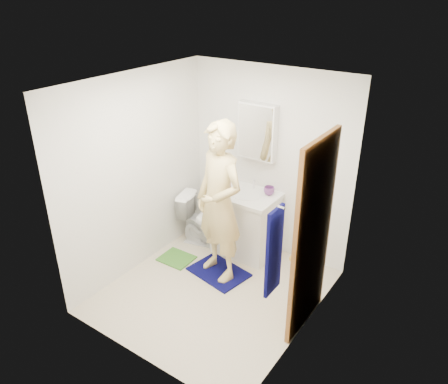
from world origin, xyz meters
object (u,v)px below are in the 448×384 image
Objects in this scene: vanity_cabinet at (246,225)px; man at (219,203)px; toilet at (205,220)px; toothbrush_cup at (269,191)px; medicine_cabinet at (258,131)px; soap_dispenser at (226,183)px; towel at (274,252)px.

man reaches higher than vanity_cabinet.
toothbrush_cup reaches higher than toilet.
toilet is 1.01m from toothbrush_cup.
soap_dispenser is (-0.26, -0.29, -0.65)m from medicine_cabinet.
towel is (1.18, -1.71, -0.35)m from medicine_cabinet.
vanity_cabinet is 4.06× the size of soap_dispenser.
towel is at bearing -55.39° from medicine_cabinet.
medicine_cabinet is at bearing 124.61° from towel.
vanity_cabinet is at bearing -90.00° from medicine_cabinet.
medicine_cabinet is 1.04m from man.
toothbrush_cup is at bearing -86.27° from toilet.
medicine_cabinet is 0.76m from soap_dispenser.
toilet is 0.37× the size of man.
toilet is at bearing -161.71° from toothbrush_cup.
medicine_cabinet is 1.41m from toilet.
soap_dispenser is 0.60m from man.
soap_dispenser is at bearing -164.91° from vanity_cabinet.
toothbrush_cup is at bearing 89.96° from man.
towel is 0.42× the size of man.
toilet is (-1.74, 1.36, -0.90)m from towel.
vanity_cabinet is at bearing -91.42° from toilet.
toilet is at bearing -168.57° from soap_dispenser.
man is at bearing -144.54° from toilet.
toothbrush_cup is (0.80, 0.27, 0.55)m from toilet.
toothbrush_cup is at bearing 28.82° from vanity_cabinet.
vanity_cabinet is 0.84m from man.
man is at bearing -89.16° from medicine_cabinet.
towel reaches higher than toilet.
man is (0.01, -0.83, -0.62)m from medicine_cabinet.
toilet is (-0.56, -0.35, -1.25)m from medicine_cabinet.
medicine_cabinet reaches higher than toothbrush_cup.
toilet is 5.32× the size of toothbrush_cup.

